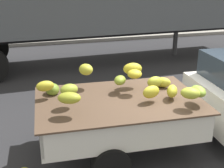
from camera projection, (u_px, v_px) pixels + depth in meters
ground at (184, 138)px, 6.26m from camera, size 220.00×220.00×0.00m
curb_strip at (90, 39)px, 14.73m from camera, size 80.00×0.80×0.16m
pickup_truck at (220, 99)px, 5.95m from camera, size 5.27×2.11×1.70m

